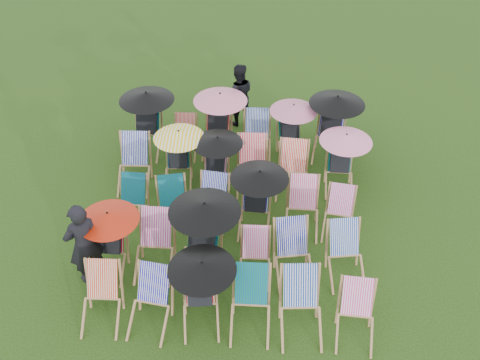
# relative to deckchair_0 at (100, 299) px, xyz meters

# --- Properties ---
(ground) EXTENTS (100.00, 100.00, 0.00)m
(ground) POSITION_rel_deckchair_0_xyz_m (1.93, 2.18, -0.47)
(ground) COLOR black
(ground) RESTS_ON ground
(deckchair_0) EXTENTS (0.63, 0.87, 0.93)m
(deckchair_0) POSITION_rel_deckchair_0_xyz_m (0.00, 0.00, 0.00)
(deckchair_0) COLOR #AA7B4F
(deckchair_0) RESTS_ON ground
(deckchair_1) EXTENTS (0.75, 0.95, 0.94)m
(deckchair_1) POSITION_rel_deckchair_0_xyz_m (0.79, -0.04, 0.00)
(deckchair_1) COLOR #AA7B4F
(deckchair_1) RESTS_ON ground
(deckchair_2) EXTENTS (1.05, 1.13, 1.25)m
(deckchair_2) POSITION_rel_deckchair_0_xyz_m (1.58, 0.06, 0.19)
(deckchair_2) COLOR #AA7B4F
(deckchair_2) RESTS_ON ground
(deckchair_3) EXTENTS (0.65, 0.91, 0.98)m
(deckchair_3) POSITION_rel_deckchair_0_xyz_m (2.36, -0.01, 0.02)
(deckchair_3) COLOR #AA7B4F
(deckchair_3) RESTS_ON ground
(deckchair_4) EXTENTS (0.74, 0.98, 1.01)m
(deckchair_4) POSITION_rel_deckchair_0_xyz_m (3.14, -0.03, 0.04)
(deckchair_4) COLOR #AA7B4F
(deckchair_4) RESTS_ON ground
(deckchair_5) EXTENTS (0.65, 0.86, 0.89)m
(deckchair_5) POSITION_rel_deckchair_0_xyz_m (3.98, -0.09, -0.02)
(deckchair_5) COLOR #AA7B4F
(deckchair_5) RESTS_ON ground
(deckchair_6) EXTENTS (1.03, 1.08, 1.22)m
(deckchair_6) POSITION_rel_deckchair_0_xyz_m (-0.10, 1.06, 0.18)
(deckchair_6) COLOR #AA7B4F
(deckchair_6) RESTS_ON ground
(deckchair_7) EXTENTS (0.70, 0.96, 1.02)m
(deckchair_7) POSITION_rel_deckchair_0_xyz_m (0.65, 1.11, 0.04)
(deckchair_7) COLOR #AA7B4F
(deckchair_7) RESTS_ON ground
(deckchair_8) EXTENTS (1.21, 1.29, 1.43)m
(deckchair_8) POSITION_rel_deckchair_0_xyz_m (1.48, 1.16, 0.29)
(deckchair_8) COLOR #AA7B4F
(deckchair_8) RESTS_ON ground
(deckchair_9) EXTENTS (0.56, 0.78, 0.83)m
(deckchair_9) POSITION_rel_deckchair_0_xyz_m (2.39, 1.03, -0.05)
(deckchair_9) COLOR #AA7B4F
(deckchair_9) RESTS_ON ground
(deckchair_10) EXTENTS (0.79, 1.00, 0.98)m
(deckchair_10) POSITION_rel_deckchair_0_xyz_m (3.05, 1.06, 0.02)
(deckchair_10) COLOR #AA7B4F
(deckchair_10) RESTS_ON ground
(deckchair_11) EXTENTS (0.75, 0.95, 0.95)m
(deckchair_11) POSITION_rel_deckchair_0_xyz_m (3.94, 1.12, 0.01)
(deckchair_11) COLOR #AA7B4F
(deckchair_11) RESTS_ON ground
(deckchair_12) EXTENTS (0.62, 0.84, 0.89)m
(deckchair_12) POSITION_rel_deckchair_0_xyz_m (0.01, 2.23, -0.02)
(deckchair_12) COLOR #AA7B4F
(deckchair_12) RESTS_ON ground
(deckchair_13) EXTENTS (0.76, 0.95, 0.92)m
(deckchair_13) POSITION_rel_deckchair_0_xyz_m (0.81, 2.17, -0.01)
(deckchair_13) COLOR #AA7B4F
(deckchair_13) RESTS_ON ground
(deckchair_14) EXTENTS (0.71, 0.92, 0.92)m
(deckchair_14) POSITION_rel_deckchair_0_xyz_m (1.53, 2.28, -0.00)
(deckchair_14) COLOR #AA7B4F
(deckchair_14) RESTS_ON ground
(deckchair_15) EXTENTS (1.08, 1.13, 1.28)m
(deckchair_15) POSITION_rel_deckchair_0_xyz_m (2.37, 2.23, 0.21)
(deckchair_15) COLOR #AA7B4F
(deckchair_15) RESTS_ON ground
(deckchair_16) EXTENTS (0.66, 0.91, 0.96)m
(deckchair_16) POSITION_rel_deckchair_0_xyz_m (3.23, 2.25, 0.02)
(deckchair_16) COLOR #AA7B4F
(deckchair_16) RESTS_ON ground
(deckchair_17) EXTENTS (0.68, 0.86, 0.85)m
(deckchair_17) POSITION_rel_deckchair_0_xyz_m (3.91, 2.19, -0.04)
(deckchair_17) COLOR #AA7B4F
(deckchair_17) RESTS_ON ground
(deckchair_18) EXTENTS (0.70, 0.96, 1.02)m
(deckchair_18) POSITION_rel_deckchair_0_xyz_m (-0.17, 3.34, 0.04)
(deckchair_18) COLOR #AA7B4F
(deckchair_18) RESTS_ON ground
(deckchair_19) EXTENTS (1.03, 1.09, 1.22)m
(deckchair_19) POSITION_rel_deckchair_0_xyz_m (0.74, 3.46, 0.18)
(deckchair_19) COLOR #AA7B4F
(deckchair_19) RESTS_ON ground
(deckchair_20) EXTENTS (1.01, 1.06, 1.20)m
(deckchair_20) POSITION_rel_deckchair_0_xyz_m (1.51, 3.35, 0.17)
(deckchair_20) COLOR #AA7B4F
(deckchair_20) RESTS_ON ground
(deckchair_21) EXTENTS (0.70, 0.96, 1.01)m
(deckchair_21) POSITION_rel_deckchair_0_xyz_m (2.25, 3.43, 0.04)
(deckchair_21) COLOR #AA7B4F
(deckchair_21) RESTS_ON ground
(deckchair_22) EXTENTS (0.71, 0.95, 0.98)m
(deckchair_22) POSITION_rel_deckchair_0_xyz_m (3.07, 3.34, 0.02)
(deckchair_22) COLOR #AA7B4F
(deckchair_22) RESTS_ON ground
(deckchair_23) EXTENTS (1.05, 1.09, 1.24)m
(deckchair_23) POSITION_rel_deckchair_0_xyz_m (4.04, 3.50, 0.19)
(deckchair_23) COLOR #AA7B4F
(deckchair_23) RESTS_ON ground
(deckchair_24) EXTENTS (1.19, 1.24, 1.41)m
(deckchair_24) POSITION_rel_deckchair_0_xyz_m (-0.12, 4.57, 0.28)
(deckchair_24) COLOR #AA7B4F
(deckchair_24) RESTS_ON ground
(deckchair_25) EXTENTS (0.55, 0.76, 0.82)m
(deckchair_25) POSITION_rel_deckchair_0_xyz_m (0.72, 4.48, -0.05)
(deckchair_25) COLOR #AA7B4F
(deckchair_25) RESTS_ON ground
(deckchair_26) EXTENTS (1.17, 1.22, 1.38)m
(deckchair_26) POSITION_rel_deckchair_0_xyz_m (1.45, 4.66, 0.26)
(deckchair_26) COLOR #AA7B4F
(deckchair_26) RESTS_ON ground
(deckchair_27) EXTENTS (0.66, 0.91, 0.98)m
(deckchair_27) POSITION_rel_deckchair_0_xyz_m (2.31, 4.46, 0.02)
(deckchair_27) COLOR #AA7B4F
(deckchair_27) RESTS_ON ground
(deckchair_28) EXTENTS (1.02, 1.11, 1.22)m
(deckchair_28) POSITION_rel_deckchair_0_xyz_m (3.06, 4.57, 0.18)
(deckchair_28) COLOR #AA7B4F
(deckchair_28) RESTS_ON ground
(deckchair_29) EXTENTS (1.19, 1.27, 1.41)m
(deckchair_29) POSITION_rel_deckchair_0_xyz_m (3.93, 4.64, 0.28)
(deckchair_29) COLOR #AA7B4F
(deckchair_29) RESTS_ON ground
(person_left) EXTENTS (0.72, 0.68, 1.65)m
(person_left) POSITION_rel_deckchair_0_xyz_m (-0.43, 0.82, 0.36)
(person_left) COLOR black
(person_left) RESTS_ON ground
(person_rear) EXTENTS (0.83, 0.70, 1.54)m
(person_rear) POSITION_rel_deckchair_0_xyz_m (1.84, 5.74, 0.31)
(person_rear) COLOR black
(person_rear) RESTS_ON ground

